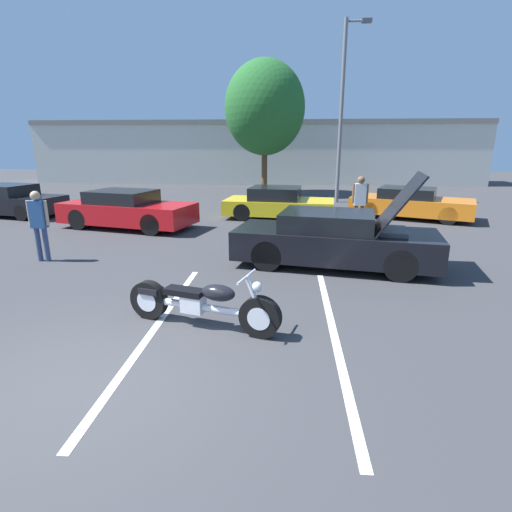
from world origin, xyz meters
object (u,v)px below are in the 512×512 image
(light_pole, at_px, (343,106))
(parked_car_mid_right_row, at_px, (278,203))
(parked_car_left_row, at_px, (10,201))
(parked_car_mid_left_row, at_px, (127,210))
(tree_background, at_px, (265,108))
(spectator_by_show_car, at_px, (360,199))
(parked_car_right_row, at_px, (410,203))
(show_car_hood_open, at_px, (335,240))
(motorcycle, at_px, (202,304))
(spectator_near_motorcycle, at_px, (39,220))

(light_pole, relative_size, parked_car_mid_right_row, 1.88)
(parked_car_left_row, relative_size, parked_car_mid_left_row, 0.92)
(parked_car_mid_left_row, bearing_deg, light_pole, 54.65)
(tree_background, relative_size, parked_car_left_row, 1.61)
(parked_car_mid_left_row, bearing_deg, spectator_by_show_car, 13.39)
(parked_car_left_row, height_order, parked_car_right_row, parked_car_left_row)
(show_car_hood_open, bearing_deg, spectator_by_show_car, 83.29)
(motorcycle, distance_m, parked_car_mid_left_row, 8.58)
(parked_car_left_row, bearing_deg, spectator_by_show_car, 3.51)
(light_pole, xyz_separation_m, parked_car_mid_right_row, (-2.87, -4.66, -3.93))
(show_car_hood_open, xyz_separation_m, parked_car_mid_right_row, (-1.50, 6.24, -0.07))
(light_pole, distance_m, motorcycle, 15.47)
(light_pole, bearing_deg, tree_background, 141.70)
(light_pole, relative_size, parked_car_mid_left_row, 1.69)
(light_pole, xyz_separation_m, tree_background, (-3.87, 3.06, 0.20))
(motorcycle, height_order, parked_car_mid_left_row, parked_car_mid_left_row)
(tree_background, xyz_separation_m, parked_car_mid_left_row, (-4.16, -10.00, -4.07))
(motorcycle, relative_size, spectator_near_motorcycle, 1.47)
(parked_car_left_row, relative_size, spectator_by_show_car, 2.46)
(spectator_near_motorcycle, bearing_deg, motorcycle, -35.48)
(parked_car_mid_left_row, xyz_separation_m, spectator_near_motorcycle, (-0.52, -4.12, 0.42))
(motorcycle, bearing_deg, spectator_by_show_car, 79.57)
(tree_background, bearing_deg, parked_car_mid_left_row, -112.58)
(parked_car_mid_left_row, height_order, parked_car_mid_right_row, parked_car_mid_left_row)
(parked_car_mid_right_row, bearing_deg, show_car_hood_open, -69.90)
(show_car_hood_open, relative_size, spectator_by_show_car, 2.70)
(parked_car_left_row, relative_size, spectator_near_motorcycle, 2.58)
(parked_car_mid_right_row, relative_size, spectator_by_show_car, 2.39)
(motorcycle, bearing_deg, tree_background, 105.99)
(parked_car_right_row, xyz_separation_m, spectator_by_show_car, (-2.45, -2.81, 0.53))
(parked_car_left_row, distance_m, parked_car_right_row, 15.97)
(spectator_near_motorcycle, bearing_deg, parked_car_mid_right_row, 48.40)
(show_car_hood_open, height_order, spectator_by_show_car, show_car_hood_open)
(parked_car_left_row, height_order, parked_car_mid_right_row, parked_car_left_row)
(tree_background, distance_m, parked_car_right_row, 10.37)
(motorcycle, bearing_deg, parked_car_mid_right_row, 100.21)
(motorcycle, distance_m, spectator_near_motorcycle, 5.83)
(spectator_near_motorcycle, bearing_deg, parked_car_right_row, 32.37)
(spectator_by_show_car, bearing_deg, parked_car_mid_left_row, 179.58)
(parked_car_mid_right_row, height_order, spectator_by_show_car, spectator_by_show_car)
(motorcycle, bearing_deg, parked_car_left_row, 151.94)
(motorcycle, xyz_separation_m, parked_car_mid_left_row, (-4.20, 7.48, 0.23))
(show_car_hood_open, distance_m, spectator_by_show_car, 4.10)
(show_car_hood_open, height_order, parked_car_left_row, show_car_hood_open)
(show_car_hood_open, bearing_deg, parked_car_right_row, 71.88)
(motorcycle, height_order, parked_car_left_row, parked_car_left_row)
(parked_car_left_row, distance_m, parked_car_mid_left_row, 5.98)
(tree_background, relative_size, show_car_hood_open, 1.47)
(light_pole, xyz_separation_m, motorcycle, (-3.83, -14.42, -4.10))
(tree_background, bearing_deg, spectator_near_motorcycle, -108.33)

